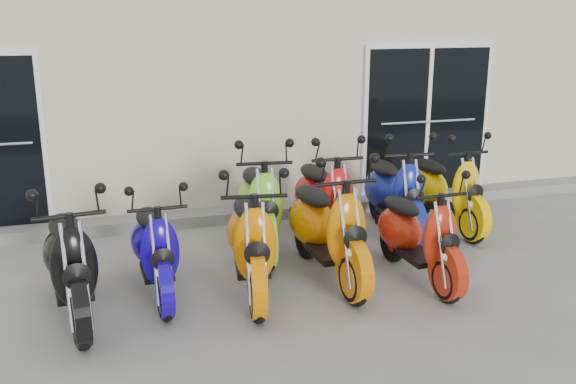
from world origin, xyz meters
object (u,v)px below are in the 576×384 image
(scooter_front_black, at_px, (69,247))
(scooter_back_red, at_px, (325,187))
(scooter_back_yellow, at_px, (446,178))
(scooter_front_blue, at_px, (154,235))
(scooter_front_orange_b, at_px, (328,214))
(scooter_back_green, at_px, (259,191))
(scooter_front_red, at_px, (419,222))
(scooter_back_blue, at_px, (395,181))
(scooter_front_orange_a, at_px, (251,226))

(scooter_front_black, xyz_separation_m, scooter_back_red, (2.91, 1.24, 0.02))
(scooter_front_black, relative_size, scooter_back_yellow, 1.03)
(scooter_front_black, height_order, scooter_front_blue, scooter_front_black)
(scooter_front_orange_b, height_order, scooter_back_yellow, scooter_front_orange_b)
(scooter_back_green, relative_size, scooter_back_yellow, 1.06)
(scooter_front_orange_b, distance_m, scooter_front_red, 0.95)
(scooter_back_green, height_order, scooter_back_yellow, scooter_back_green)
(scooter_front_blue, bearing_deg, scooter_back_red, 22.50)
(scooter_back_red, xyz_separation_m, scooter_back_blue, (0.94, 0.01, -0.01))
(scooter_front_orange_b, relative_size, scooter_back_red, 1.03)
(scooter_front_red, distance_m, scooter_back_blue, 1.44)
(scooter_front_red, bearing_deg, scooter_back_green, 132.94)
(scooter_back_blue, bearing_deg, scooter_front_red, -100.65)
(scooter_back_green, height_order, scooter_back_red, scooter_back_green)
(scooter_back_green, bearing_deg, scooter_back_blue, 7.41)
(scooter_front_black, bearing_deg, scooter_back_green, 23.61)
(scooter_back_green, xyz_separation_m, scooter_back_yellow, (2.50, 0.06, -0.04))
(scooter_front_orange_a, relative_size, scooter_front_red, 1.10)
(scooter_back_yellow, bearing_deg, scooter_front_red, -132.27)
(scooter_back_blue, bearing_deg, scooter_front_blue, -157.00)
(scooter_front_blue, bearing_deg, scooter_back_blue, 15.73)
(scooter_front_black, relative_size, scooter_back_blue, 0.99)
(scooter_front_orange_a, xyz_separation_m, scooter_back_green, (0.38, 1.17, 0.01))
(scooter_front_orange_a, relative_size, scooter_back_green, 0.98)
(scooter_front_black, relative_size, scooter_back_green, 0.97)
(scooter_front_orange_b, distance_m, scooter_back_red, 1.14)
(scooter_front_orange_a, xyz_separation_m, scooter_front_orange_b, (0.84, 0.10, 0.02))
(scooter_back_green, xyz_separation_m, scooter_back_red, (0.82, 0.01, -0.01))
(scooter_front_blue, height_order, scooter_front_red, scooter_front_red)
(scooter_front_black, height_order, scooter_back_green, scooter_back_green)
(scooter_back_red, bearing_deg, scooter_front_red, -67.29)
(scooter_front_blue, bearing_deg, scooter_back_yellow, 12.95)
(scooter_front_blue, relative_size, scooter_back_green, 0.88)
(scooter_front_blue, bearing_deg, scooter_front_black, -162.92)
(scooter_front_black, xyz_separation_m, scooter_back_blue, (3.85, 1.25, 0.01))
(scooter_front_black, xyz_separation_m, scooter_back_green, (2.10, 1.22, 0.02))
(scooter_front_black, distance_m, scooter_front_blue, 0.83)
(scooter_back_red, bearing_deg, scooter_back_green, -178.11)
(scooter_back_red, bearing_deg, scooter_front_orange_b, -107.23)
(scooter_front_blue, relative_size, scooter_front_orange_b, 0.87)
(scooter_front_blue, relative_size, scooter_back_red, 0.89)
(scooter_front_orange_a, bearing_deg, scooter_back_green, 80.51)
(scooter_front_blue, distance_m, scooter_front_red, 2.70)
(scooter_back_green, bearing_deg, scooter_front_orange_b, -60.03)
(scooter_front_orange_a, bearing_deg, scooter_back_yellow, 31.76)
(scooter_back_green, bearing_deg, scooter_back_red, 7.52)
(scooter_back_green, bearing_deg, scooter_front_blue, -137.33)
(scooter_front_blue, relative_size, scooter_front_orange_a, 0.90)
(scooter_back_red, distance_m, scooter_back_yellow, 1.68)
(scooter_back_yellow, bearing_deg, scooter_front_orange_b, -154.61)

